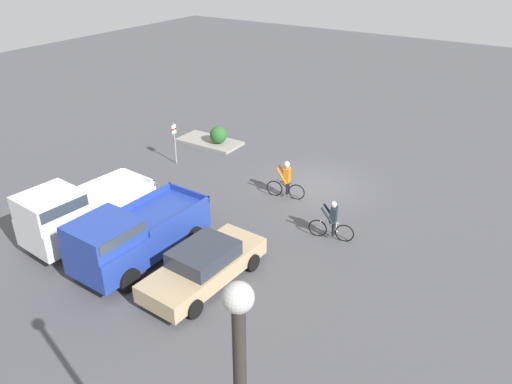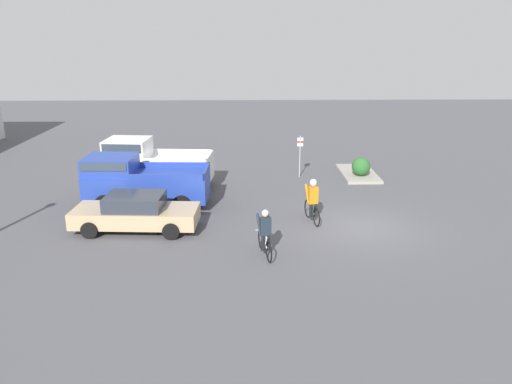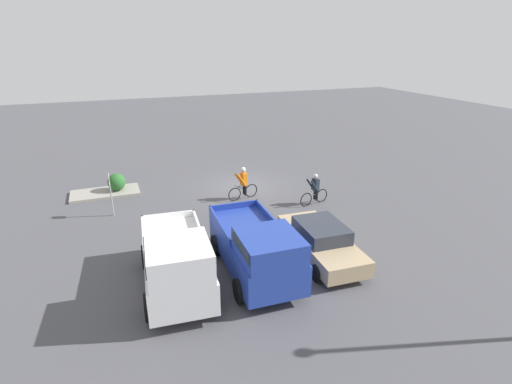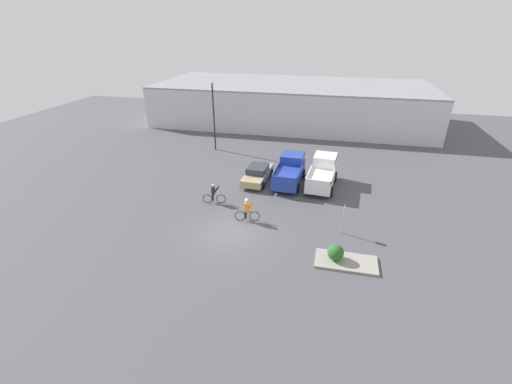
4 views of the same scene
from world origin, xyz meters
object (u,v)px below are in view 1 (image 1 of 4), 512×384
object	(u,v)px
cyclist_1	(332,221)
shrub	(218,135)
pickup_truck_0	(133,235)
fire_lane_sign	(175,139)
cyclist_0	(286,179)
pickup_truck_1	(79,211)
sedan_0	(204,265)

from	to	relation	value
cyclist_1	shrub	world-z (taller)	cyclist_1
pickup_truck_0	shrub	bearing A→B (deg)	-68.33
fire_lane_sign	cyclist_0	bearing A→B (deg)	178.41
cyclist_0	fire_lane_sign	size ratio (longest dim) A/B	0.82
pickup_truck_1	cyclist_0	size ratio (longest dim) A/B	2.90
pickup_truck_0	fire_lane_sign	world-z (taller)	pickup_truck_0
pickup_truck_0	cyclist_0	xyz separation A→B (m)	(-2.04, -7.26, -0.25)
sedan_0	shrub	size ratio (longest dim) A/B	4.97
pickup_truck_0	shrub	xyz separation A→B (m)	(4.21, -10.60, -0.52)
sedan_0	cyclist_1	bearing A→B (deg)	-116.51
sedan_0	cyclist_1	size ratio (longest dim) A/B	2.70
pickup_truck_0	cyclist_1	world-z (taller)	pickup_truck_0
shrub	pickup_truck_1	bearing A→B (deg)	97.46
pickup_truck_1	shrub	distance (m)	10.71
sedan_0	shrub	bearing A→B (deg)	-55.38
pickup_truck_1	cyclist_1	world-z (taller)	pickup_truck_1
sedan_0	fire_lane_sign	bearing A→B (deg)	-43.53
cyclist_0	fire_lane_sign	world-z (taller)	fire_lane_sign
fire_lane_sign	shrub	bearing A→B (deg)	-96.58
pickup_truck_1	shrub	size ratio (longest dim) A/B	5.37
cyclist_0	shrub	xyz separation A→B (m)	(6.25, -3.34, -0.27)
sedan_0	pickup_truck_0	xyz separation A→B (m)	(2.81, 0.42, 0.44)
cyclist_0	pickup_truck_0	bearing A→B (deg)	74.32
cyclist_1	fire_lane_sign	bearing A→B (deg)	-12.61
sedan_0	pickup_truck_1	bearing A→B (deg)	4.29
sedan_0	cyclist_0	size ratio (longest dim) A/B	2.68
cyclist_1	shrub	bearing A→B (deg)	-29.56
pickup_truck_0	cyclist_1	distance (m)	7.41
pickup_truck_0	pickup_truck_1	distance (m)	2.82
cyclist_0	cyclist_1	world-z (taller)	cyclist_0
sedan_0	shrub	world-z (taller)	sedan_0
sedan_0	cyclist_0	xyz separation A→B (m)	(0.78, -6.84, 0.19)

